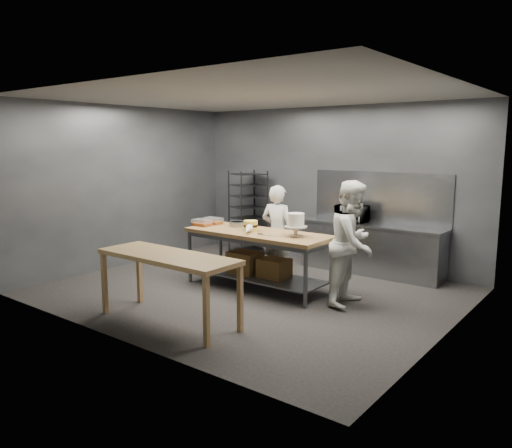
{
  "coord_description": "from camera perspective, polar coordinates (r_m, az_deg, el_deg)",
  "views": [
    {
      "loc": [
        4.7,
        -5.96,
        2.3
      ],
      "look_at": [
        -0.03,
        0.17,
        1.05
      ],
      "focal_mm": 35.0,
      "sensor_mm": 36.0,
      "label": 1
    }
  ],
  "objects": [
    {
      "name": "chef_right",
      "position": [
        7.25,
        11.02,
        -2.16
      ],
      "size": [
        0.73,
        0.91,
        1.79
      ],
      "primitive_type": "imported",
      "rotation": [
        0.0,
        0.0,
        1.63
      ],
      "color": "silver",
      "rests_on": "ground"
    },
    {
      "name": "piping_bag",
      "position": [
        7.7,
        -0.96,
        -0.69
      ],
      "size": [
        0.3,
        0.39,
        0.12
      ],
      "primitive_type": "cone",
      "rotation": [
        1.57,
        0.0,
        0.53
      ],
      "color": "white",
      "rests_on": "work_table"
    },
    {
      "name": "speed_rack",
      "position": [
        10.41,
        -0.92,
        1.2
      ],
      "size": [
        0.8,
        0.83,
        1.75
      ],
      "color": "black",
      "rests_on": "ground"
    },
    {
      "name": "chef_behind",
      "position": [
        8.47,
        2.46,
        -0.97
      ],
      "size": [
        0.63,
        0.45,
        1.62
      ],
      "primitive_type": "imported",
      "rotation": [
        0.0,
        0.0,
        3.25
      ],
      "color": "silver",
      "rests_on": "ground"
    },
    {
      "name": "pastry_clamshells",
      "position": [
        8.59,
        -5.56,
        0.27
      ],
      "size": [
        0.33,
        0.47,
        0.11
      ],
      "color": "#A65121",
      "rests_on": "work_table"
    },
    {
      "name": "back_wall",
      "position": [
        9.71,
        8.61,
        4.34
      ],
      "size": [
        6.0,
        0.04,
        3.0
      ],
      "primitive_type": "cube",
      "color": "#4C4F54",
      "rests_on": "ground"
    },
    {
      "name": "layer_cake",
      "position": [
        7.99,
        -0.61,
        -0.18
      ],
      "size": [
        0.23,
        0.23,
        0.16
      ],
      "color": "#EECE4B",
      "rests_on": "work_table"
    },
    {
      "name": "frosted_cake_stand",
      "position": [
        7.47,
        4.58,
        0.25
      ],
      "size": [
        0.34,
        0.34,
        0.35
      ],
      "color": "#BEB198",
      "rests_on": "work_table"
    },
    {
      "name": "back_counter",
      "position": [
        9.13,
        12.96,
        -2.74
      ],
      "size": [
        2.6,
        0.6,
        0.9
      ],
      "color": "slate",
      "rests_on": "ground"
    },
    {
      "name": "microwave",
      "position": [
        9.19,
        10.9,
        1.19
      ],
      "size": [
        0.54,
        0.37,
        0.3
      ],
      "primitive_type": "imported",
      "color": "black",
      "rests_on": "back_counter"
    },
    {
      "name": "splashback_panel",
      "position": [
        9.26,
        13.94,
        3.02
      ],
      "size": [
        2.6,
        0.02,
        0.9
      ],
      "primitive_type": "cube",
      "color": "slate",
      "rests_on": "back_counter"
    },
    {
      "name": "offset_spatula",
      "position": [
        7.6,
        1.01,
        -1.24
      ],
      "size": [
        0.36,
        0.02,
        0.02
      ],
      "color": "slate",
      "rests_on": "work_table"
    },
    {
      "name": "cake_pans",
      "position": [
        8.45,
        -2.17,
        0.03
      ],
      "size": [
        0.33,
        0.34,
        0.07
      ],
      "color": "gray",
      "rests_on": "work_table"
    },
    {
      "name": "work_table",
      "position": [
        7.98,
        0.18,
        -3.33
      ],
      "size": [
        2.4,
        0.9,
        0.92
      ],
      "color": "olive",
      "rests_on": "ground"
    },
    {
      "name": "ground",
      "position": [
        7.93,
        -0.58,
        -7.68
      ],
      "size": [
        6.0,
        6.0,
        0.0
      ],
      "primitive_type": "plane",
      "color": "black",
      "rests_on": "ground"
    },
    {
      "name": "near_counter",
      "position": [
        6.5,
        -10.04,
        -4.17
      ],
      "size": [
        2.0,
        0.7,
        0.9
      ],
      "color": "olive",
      "rests_on": "ground"
    }
  ]
}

